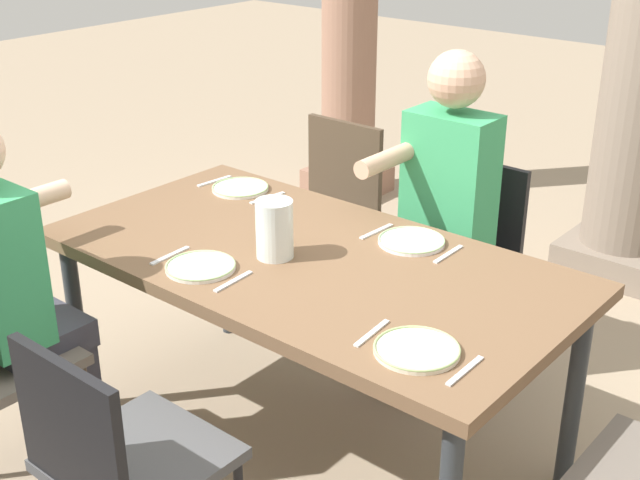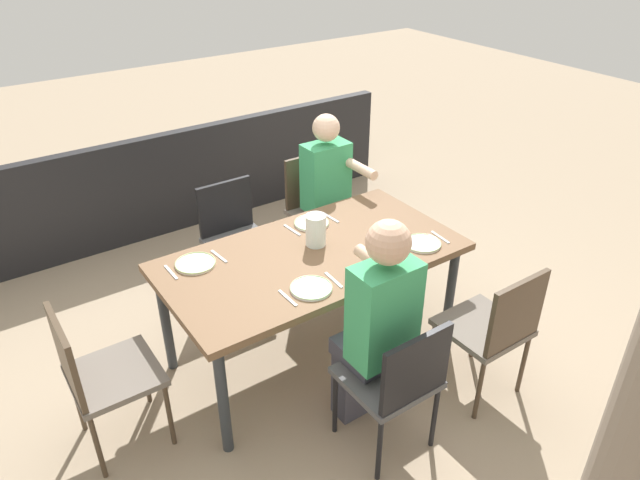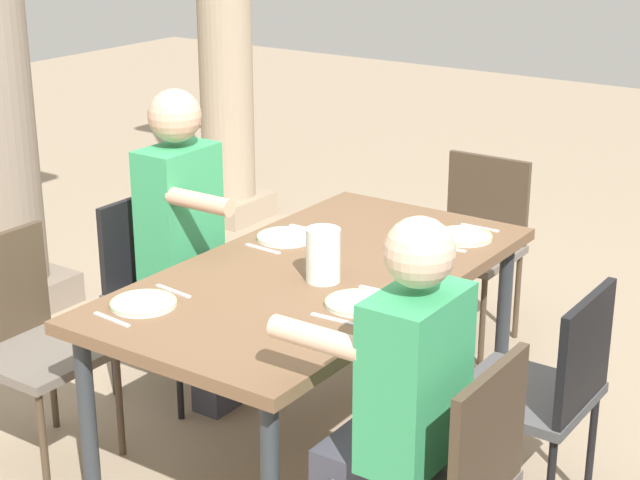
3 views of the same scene
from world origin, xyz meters
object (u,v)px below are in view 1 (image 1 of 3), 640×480
Objects in this scene: plate_3 at (417,349)px; plate_1 at (200,266)px; chair_west_north at (328,205)px; chair_mid_north at (462,249)px; diner_man_white at (14,294)px; plate_2 at (411,241)px; water_pitcher at (275,232)px; chair_mid_south at (116,456)px; diner_woman_green at (439,212)px; plate_0 at (240,188)px; dining_table at (308,273)px.

plate_1 is at bearing -178.46° from plate_3.
chair_mid_north is (0.72, -0.00, -0.01)m from chair_west_north.
chair_mid_north is 0.66× the size of diner_man_white.
water_pitcher is (-0.29, -0.38, 0.08)m from plate_2.
plate_2 is (0.13, -0.58, 0.27)m from chair_mid_north.
chair_mid_south is at bearing -131.95° from plate_3.
diner_woman_green is 0.80m from plate_0.
chair_west_north is at bearing 179.68° from chair_mid_north.
plate_3 is (0.55, 0.61, 0.26)m from chair_mid_south.
chair_west_north is at bearing 137.31° from plate_3.
plate_2 is at bearing -34.46° from chair_west_north.
plate_3 is at bearing 18.77° from diner_man_white.
plate_3 is 0.74m from water_pitcher.
chair_west_north is 0.78m from diner_woman_green.
water_pitcher is at bearing 163.86° from plate_3.
chair_west_north reaches higher than dining_table.
chair_mid_south reaches higher than plate_2.
diner_man_white is 1.34m from plate_2.
chair_west_north reaches higher than plate_0.
water_pitcher reaches higher than plate_1.
chair_mid_north is at bearing 65.57° from diner_man_white.
plate_3 is at bearing 48.05° from chair_mid_south.
diner_woman_green is 0.80m from water_pitcher.
diner_woman_green is 1.59m from diner_man_white.
chair_mid_south is at bearing -84.86° from dining_table.
dining_table is at bearing 56.71° from plate_1.
dining_table is 7.86× the size of plate_1.
dining_table is at bearing -54.13° from chair_west_north.
chair_west_north is at bearing 110.46° from plate_1.
chair_mid_north is 3.73× the size of plate_1.
diner_man_white is 6.52× the size of water_pitcher.
diner_woman_green is at bearing 119.36° from plate_3.
diner_man_white is (-0.73, -1.41, -0.04)m from diner_woman_green.
diner_woman_green is at bearing -90.83° from chair_mid_north.
chair_mid_south is 0.86m from plate_3.
diner_man_white is 0.61m from plate_1.
diner_man_white reaches higher than water_pitcher.
dining_table is 1.12m from chair_west_north.
dining_table is 2.11× the size of chair_mid_north.
plate_0 is (0.03, 1.01, 0.09)m from diner_man_white.
plate_1 is (-0.28, -1.00, 0.05)m from diner_woman_green.
water_pitcher is (0.54, -0.38, 0.08)m from plate_0.
diner_man_white is at bearing -117.22° from diner_woman_green.
dining_table is at bearing 44.12° from water_pitcher.
chair_west_north is at bearing 145.54° from plate_2.
chair_mid_south is (0.72, -1.78, -0.00)m from chair_west_north.
plate_1 is at bearing -105.46° from diner_woman_green.
chair_west_north is 3.90× the size of plate_0.
diner_woman_green is at bearing 108.83° from plate_2.
plate_1 and plate_2 have the same top height.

